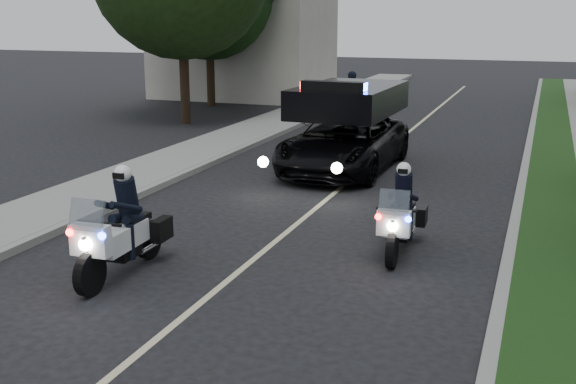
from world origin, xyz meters
TOP-DOWN VIEW (x-y plane):
  - ground at (0.00, 0.00)m, footprint 120.00×120.00m
  - curb_right at (4.10, 10.00)m, footprint 0.20×60.00m
  - grass_verge at (4.80, 10.00)m, footprint 1.20×60.00m
  - curb_left at (-4.10, 10.00)m, footprint 0.20×60.00m
  - sidewalk_left at (-5.20, 10.00)m, footprint 2.00×60.00m
  - building_far at (-10.00, 26.00)m, footprint 8.00×6.00m
  - lane_marking at (0.00, 10.00)m, footprint 0.12×50.00m
  - police_moto_left at (-1.69, 2.16)m, footprint 0.80×2.12m
  - police_moto_right at (2.27, 4.76)m, footprint 0.73×1.91m
  - police_suv at (-0.48, 10.89)m, footprint 2.65×5.49m
  - bicycle at (-2.15, 17.76)m, footprint 0.66×1.81m
  - cyclist at (-2.15, 17.76)m, footprint 0.69×0.47m
  - tree_left_near at (-8.45, 16.82)m, footprint 7.34×7.34m
  - tree_left_far at (-9.87, 21.88)m, footprint 6.17×6.17m

SIDE VIEW (x-z plane):
  - ground at x=0.00m, z-range 0.00..0.00m
  - police_moto_left at x=-1.69m, z-range -0.89..0.89m
  - police_moto_right at x=2.27m, z-range -0.80..0.80m
  - police_suv at x=-0.48m, z-range -1.32..1.32m
  - bicycle at x=-2.15m, z-range -0.47..0.47m
  - cyclist at x=-2.15m, z-range -0.95..0.95m
  - tree_left_near at x=-8.45m, z-range -5.55..5.55m
  - tree_left_far at x=-9.87m, z-range -4.76..4.76m
  - lane_marking at x=0.00m, z-range 0.00..0.01m
  - curb_right at x=4.10m, z-range 0.00..0.15m
  - curb_left at x=-4.10m, z-range 0.00..0.15m
  - grass_verge at x=4.80m, z-range 0.00..0.16m
  - sidewalk_left at x=-5.20m, z-range 0.00..0.16m
  - building_far at x=-10.00m, z-range 0.00..7.00m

